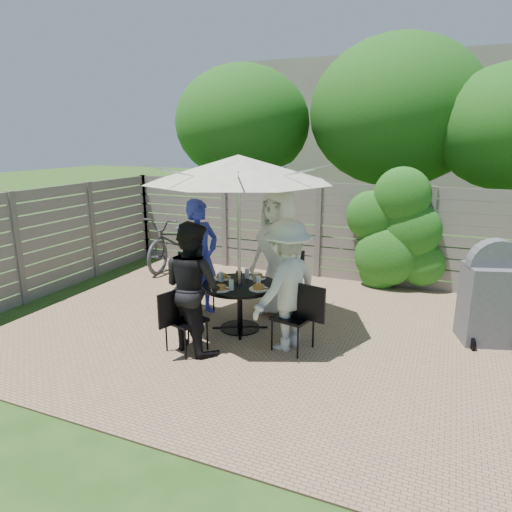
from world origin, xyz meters
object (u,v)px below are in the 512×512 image
at_px(person_left, 200,259).
at_px(glass_back, 247,274).
at_px(chair_left, 196,296).
at_px(syrup_jug, 239,277).
at_px(plate_back, 257,276).
at_px(bicycle, 175,241).
at_px(plate_left, 222,277).
at_px(chair_back, 284,295).
at_px(bbq_grill, 491,297).
at_px(glass_front, 231,285).
at_px(glass_left, 221,277).
at_px(plate_front, 220,288).
at_px(plate_right, 259,288).
at_px(person_back, 278,253).
at_px(chair_front, 186,333).
at_px(person_front, 193,287).
at_px(umbrella, 238,169).
at_px(coffee_cup, 256,278).
at_px(glass_right, 258,281).
at_px(chair_right, 294,330).
at_px(person_right, 286,286).
at_px(patio_table, 240,298).

relative_size(person_left, glass_back, 12.77).
xyz_separation_m(chair_left, syrup_jug, (0.87, -0.26, 0.49)).
height_order(plate_back, bicycle, bicycle).
bearing_deg(plate_left, plate_back, 25.25).
bearing_deg(plate_back, chair_left, -179.35).
height_order(chair_back, bbq_grill, bbq_grill).
bearing_deg(glass_front, plate_left, 131.07).
xyz_separation_m(chair_back, glass_left, (-0.61, -0.92, 0.48)).
xyz_separation_m(plate_front, glass_left, (-0.16, 0.33, 0.05)).
relative_size(plate_back, plate_right, 1.00).
distance_m(person_back, chair_front, 1.93).
relative_size(chair_left, plate_front, 3.49).
xyz_separation_m(person_back, glass_back, (-0.29, -0.50, -0.21)).
xyz_separation_m(plate_front, plate_right, (0.46, 0.22, 0.00)).
distance_m(glass_front, syrup_jug, 0.35).
distance_m(person_front, plate_left, 0.91).
height_order(chair_front, glass_back, chair_front).
height_order(plate_back, plate_left, same).
relative_size(glass_left, bbq_grill, 0.10).
height_order(chair_front, glass_left, chair_front).
distance_m(umbrella, chair_front, 2.22).
xyz_separation_m(umbrella, chair_left, (-0.91, 0.33, -1.98)).
height_order(glass_back, syrup_jug, syrup_jug).
relative_size(person_left, bbq_grill, 1.27).
xyz_separation_m(coffee_cup, bbq_grill, (3.02, 0.74, -0.10)).
height_order(glass_right, coffee_cup, glass_right).
relative_size(person_back, plate_front, 7.42).
xyz_separation_m(glass_back, glass_right, (0.29, -0.27, 0.00)).
relative_size(glass_back, bbq_grill, 0.10).
bearing_deg(chair_front, syrup_jug, 0.95).
bearing_deg(plate_right, syrup_jug, 153.46).
bearing_deg(glass_left, bbq_grill, 14.90).
bearing_deg(person_back, glass_left, -105.52).
height_order(chair_front, syrup_jug, chair_front).
bearing_deg(chair_right, person_right, -6.13).
relative_size(chair_back, chair_right, 1.00).
distance_m(person_back, plate_right, 0.94).
distance_m(umbrella, glass_right, 1.53).
height_order(person_right, plate_back, person_right).
relative_size(person_back, chair_front, 2.21).
distance_m(chair_right, plate_back, 1.12).
xyz_separation_m(chair_left, plate_right, (1.25, -0.45, 0.43)).
xyz_separation_m(patio_table, chair_back, (0.33, 0.91, -0.20)).
relative_size(person_right, glass_front, 12.07).
xyz_separation_m(plate_right, bbq_grill, (2.85, 1.03, -0.07)).
bearing_deg(glass_right, person_left, 165.74).
bearing_deg(glass_front, patio_table, 92.25).
height_order(chair_left, glass_front, chair_left).
bearing_deg(glass_left, bicycle, 133.75).
relative_size(glass_front, bicycle, 0.07).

